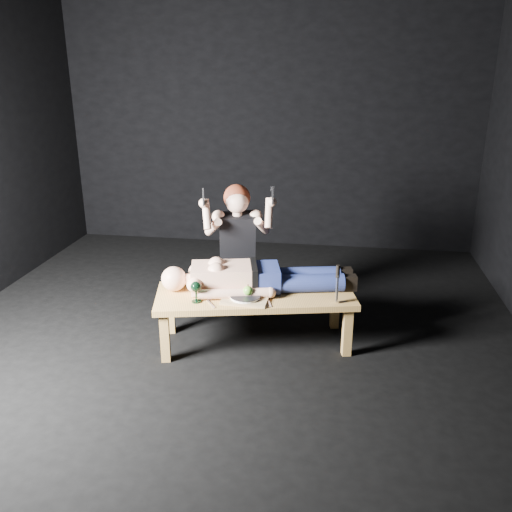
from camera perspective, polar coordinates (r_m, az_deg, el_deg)
name	(u,v)px	position (r m, az deg, el deg)	size (l,w,h in m)	color
ground	(232,332)	(4.73, -2.58, -8.00)	(5.00, 5.00, 0.00)	black
back_wall	(270,124)	(6.69, 1.45, 13.73)	(5.00, 5.00, 0.00)	black
table	(255,318)	(4.45, -0.10, -6.60)	(1.58, 0.59, 0.45)	gold
lying_man	(260,274)	(4.39, 0.44, -1.91)	(1.55, 0.47, 0.26)	beige
kneeling_woman	(237,249)	(4.81, -2.01, 0.79)	(0.68, 0.76, 1.27)	black
serving_tray	(245,299)	(4.22, -1.13, -4.55)	(0.35, 0.26, 0.02)	tan
plate	(245,297)	(4.21, -1.13, -4.31)	(0.24, 0.24, 0.02)	white
apple	(248,291)	(4.20, -0.85, -3.68)	(0.08, 0.08, 0.08)	#5CA935
goblet	(196,292)	(4.19, -6.34, -3.78)	(0.08, 0.08, 0.17)	black
fork_flat	(211,304)	(4.17, -4.79, -5.05)	(0.01, 0.17, 0.01)	#B2B2B7
knife_flat	(269,302)	(4.18, 1.38, -4.93)	(0.01, 0.17, 0.01)	#B2B2B7
spoon_flat	(261,299)	(4.24, 0.49, -4.56)	(0.01, 0.17, 0.01)	#B2B2B7
carving_knife	(337,284)	(4.17, 8.57, -2.97)	(0.04, 0.04, 0.31)	#B2B2B7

